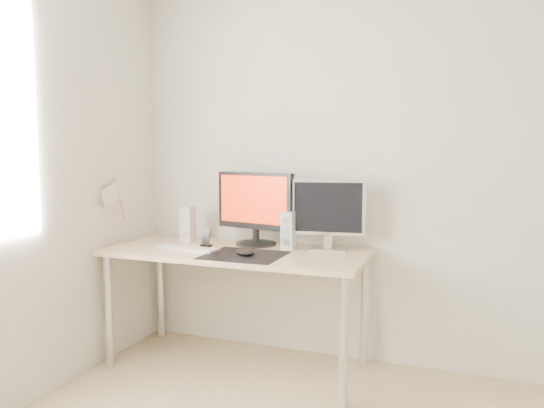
% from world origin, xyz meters
% --- Properties ---
extents(wall_back, '(3.50, 0.00, 3.50)m').
position_xyz_m(wall_back, '(0.00, 1.75, 1.25)').
color(wall_back, white).
rests_on(wall_back, ground).
extents(mousepad, '(0.45, 0.40, 0.00)m').
position_xyz_m(mousepad, '(-0.82, 1.24, 0.73)').
color(mousepad, black).
rests_on(mousepad, desk).
extents(mouse, '(0.12, 0.07, 0.04)m').
position_xyz_m(mouse, '(-0.80, 1.21, 0.75)').
color(mouse, black).
rests_on(mouse, mousepad).
extents(desk, '(1.60, 0.70, 0.73)m').
position_xyz_m(desk, '(-0.93, 1.38, 0.65)').
color(desk, '#D1B587').
rests_on(desk, ground).
extents(main_monitor, '(0.55, 0.31, 0.47)m').
position_xyz_m(main_monitor, '(-0.89, 1.57, 0.98)').
color(main_monitor, black).
rests_on(main_monitor, desk).
extents(second_monitor, '(0.45, 0.19, 0.43)m').
position_xyz_m(second_monitor, '(-0.41, 1.57, 0.97)').
color(second_monitor, silver).
rests_on(second_monitor, desk).
extents(speaker_left, '(0.08, 0.09, 0.24)m').
position_xyz_m(speaker_left, '(-1.35, 1.52, 0.85)').
color(speaker_left, white).
rests_on(speaker_left, desk).
extents(speaker_right, '(0.08, 0.09, 0.24)m').
position_xyz_m(speaker_right, '(-0.64, 1.50, 0.85)').
color(speaker_right, white).
rests_on(speaker_right, desk).
extents(keyboard, '(0.43, 0.17, 0.02)m').
position_xyz_m(keyboard, '(-1.22, 1.28, 0.74)').
color(keyboard, silver).
rests_on(keyboard, desk).
extents(phone_dock, '(0.06, 0.05, 0.11)m').
position_xyz_m(phone_dock, '(-1.16, 1.41, 0.76)').
color(phone_dock, black).
rests_on(phone_dock, desk).
extents(pennant, '(0.01, 0.23, 0.29)m').
position_xyz_m(pennant, '(-1.72, 1.24, 1.05)').
color(pennant, '#A57F54').
rests_on(pennant, wall_left).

